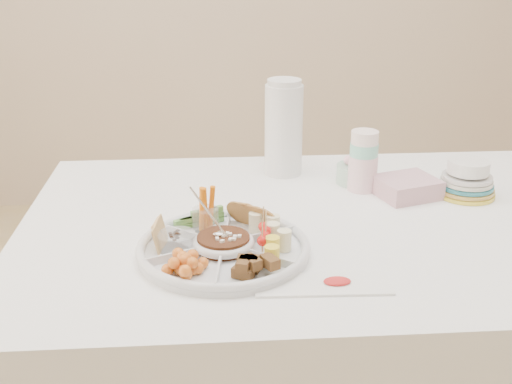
{
  "coord_description": "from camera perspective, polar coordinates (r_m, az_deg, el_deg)",
  "views": [
    {
      "loc": [
        -0.28,
        -1.46,
        1.42
      ],
      "look_at": [
        -0.18,
        -0.07,
        0.87
      ],
      "focal_mm": 45.0,
      "sensor_mm": 36.0,
      "label": 1
    }
  ],
  "objects": [
    {
      "name": "banana_tomato",
      "position": [
        1.41,
        2.33,
        -3.57
      ],
      "size": [
        0.14,
        0.14,
        0.08
      ],
      "primitive_type": null,
      "rotation": [
        0.0,
        0.0,
        0.41
      ],
      "color": "#ECD77D",
      "rests_on": "party_tray"
    },
    {
      "name": "cherries",
      "position": [
        1.34,
        -6.15,
        -6.34
      ],
      "size": [
        0.15,
        0.15,
        0.05
      ],
      "primitive_type": null,
      "rotation": [
        0.0,
        0.0,
        0.41
      ],
      "color": "#F19241",
      "rests_on": "party_tray"
    },
    {
      "name": "napkin_stack",
      "position": [
        1.8,
        13.25,
        0.41
      ],
      "size": [
        0.19,
        0.18,
        0.05
      ],
      "primitive_type": "cube",
      "rotation": [
        0.0,
        0.0,
        0.31
      ],
      "color": "#C997A3",
      "rests_on": "dining_table"
    },
    {
      "name": "pita_raisins",
      "position": [
        1.44,
        -8.08,
        -3.88
      ],
      "size": [
        0.16,
        0.16,
        0.06
      ],
      "primitive_type": null,
      "rotation": [
        0.0,
        0.0,
        0.41
      ],
      "color": "#EEB07D",
      "rests_on": "party_tray"
    },
    {
      "name": "dining_table",
      "position": [
        1.81,
        5.59,
        -13.45
      ],
      "size": [
        1.52,
        1.02,
        0.76
      ],
      "primitive_type": "cube",
      "color": "white",
      "rests_on": "floor"
    },
    {
      "name": "thermos",
      "position": [
        1.89,
        2.47,
        5.83
      ],
      "size": [
        0.14,
        0.14,
        0.29
      ],
      "primitive_type": "cylinder",
      "rotation": [
        0.0,
        0.0,
        0.37
      ],
      "color": "white",
      "rests_on": "dining_table"
    },
    {
      "name": "granola_chunks",
      "position": [
        1.32,
        -0.54,
        -6.49
      ],
      "size": [
        0.15,
        0.15,
        0.05
      ],
      "primitive_type": null,
      "rotation": [
        0.0,
        0.0,
        0.41
      ],
      "color": "#442D18",
      "rests_on": "party_tray"
    },
    {
      "name": "tortillas",
      "position": [
        1.52,
        -0.1,
        -2.23
      ],
      "size": [
        0.12,
        0.12,
        0.05
      ],
      "primitive_type": null,
      "rotation": [
        0.0,
        0.0,
        0.41
      ],
      "color": "#B0784E",
      "rests_on": "party_tray"
    },
    {
      "name": "flower_bowl",
      "position": [
        1.87,
        8.83,
        1.98
      ],
      "size": [
        0.11,
        0.11,
        0.08
      ],
      "primitive_type": "cylinder",
      "rotation": [
        0.0,
        0.0,
        0.03
      ],
      "color": "#AEC5BB",
      "rests_on": "dining_table"
    },
    {
      "name": "party_tray",
      "position": [
        1.43,
        -2.91,
        -4.79
      ],
      "size": [
        0.5,
        0.5,
        0.04
      ],
      "primitive_type": "cylinder",
      "rotation": [
        0.0,
        0.0,
        0.41
      ],
      "color": "silver",
      "rests_on": "dining_table"
    },
    {
      "name": "cup_stack",
      "position": [
        1.8,
        9.57,
        3.54
      ],
      "size": [
        0.1,
        0.1,
        0.22
      ],
      "primitive_type": "cylinder",
      "rotation": [
        0.0,
        0.0,
        -0.34
      ],
      "color": "beige",
      "rests_on": "dining_table"
    },
    {
      "name": "bean_dip",
      "position": [
        1.43,
        -2.91,
        -4.52
      ],
      "size": [
        0.15,
        0.15,
        0.04
      ],
      "primitive_type": "cylinder",
      "rotation": [
        0.0,
        0.0,
        0.41
      ],
      "color": "black",
      "rests_on": "party_tray"
    },
    {
      "name": "carrot_cucumber",
      "position": [
        1.53,
        -4.99,
        -1.45
      ],
      "size": [
        0.16,
        0.16,
        0.11
      ],
      "primitive_type": null,
      "rotation": [
        0.0,
        0.0,
        0.41
      ],
      "color": "orange",
      "rests_on": "party_tray"
    },
    {
      "name": "plate_stack",
      "position": [
        1.84,
        18.24,
        1.19
      ],
      "size": [
        0.17,
        0.17,
        0.1
      ],
      "primitive_type": "cylinder",
      "rotation": [
        0.0,
        0.0,
        -0.06
      ],
      "color": "#D2C34B",
      "rests_on": "dining_table"
    },
    {
      "name": "placemat",
      "position": [
        1.33,
        5.93,
        -8.17
      ],
      "size": [
        0.28,
        0.1,
        0.01
      ],
      "primitive_type": "cube",
      "rotation": [
        0.0,
        0.0,
        -0.03
      ],
      "color": "white",
      "rests_on": "dining_table"
    }
  ]
}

